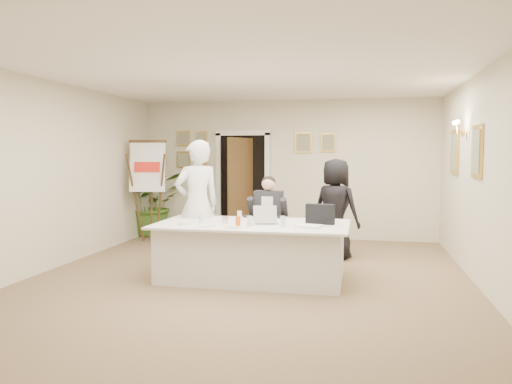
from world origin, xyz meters
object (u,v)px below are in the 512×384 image
at_px(laptop, 267,213).
at_px(steel_jug, 225,220).
at_px(oj_glass, 238,222).
at_px(paper_stack, 309,226).
at_px(standing_woman, 336,209).
at_px(standing_man, 197,205).
at_px(seated_man, 268,220).
at_px(laptop_bag, 320,214).
at_px(flip_chart, 149,196).
at_px(potted_palm, 153,204).
at_px(conference_table, 252,251).

bearing_deg(laptop, steel_jug, 179.14).
bearing_deg(oj_glass, steel_jug, 135.29).
bearing_deg(paper_stack, standing_woman, 82.46).
relative_size(standing_man, paper_stack, 6.03).
height_order(seated_man, laptop_bag, seated_man).
bearing_deg(steel_jug, laptop, 14.44).
bearing_deg(flip_chart, seated_man, -28.73).
relative_size(standing_woman, potted_palm, 1.23).
bearing_deg(laptop, oj_glass, -145.01).
distance_m(seated_man, potted_palm, 3.65).
distance_m(standing_woman, steel_jug, 2.25).
distance_m(standing_woman, paper_stack, 1.90).
xyz_separation_m(conference_table, seated_man, (0.04, 0.98, 0.30)).
xyz_separation_m(flip_chart, steel_jug, (2.23, -2.53, -0.07)).
distance_m(conference_table, laptop, 0.56).
bearing_deg(laptop, conference_table, 173.39).
distance_m(conference_table, potted_palm, 4.30).
distance_m(conference_table, paper_stack, 0.92).
height_order(flip_chart, steel_jug, flip_chart).
distance_m(seated_man, oj_glass, 1.34).
height_order(standing_woman, laptop_bag, standing_woman).
bearing_deg(flip_chart, paper_stack, -38.06).
distance_m(flip_chart, paper_stack, 4.29).
relative_size(conference_table, potted_palm, 1.95).
bearing_deg(laptop_bag, steel_jug, -158.12).
xyz_separation_m(conference_table, laptop, (0.20, 0.03, 0.52)).
bearing_deg(laptop_bag, seated_man, 147.07).
height_order(seated_man, standing_woman, standing_woman).
bearing_deg(potted_palm, oj_glass, -52.30).
bearing_deg(laptop, standing_woman, 47.10).
distance_m(potted_palm, laptop_bag, 4.87).
xyz_separation_m(laptop_bag, paper_stack, (-0.12, -0.35, -0.12)).
height_order(potted_palm, steel_jug, potted_palm).
height_order(conference_table, laptop, laptop).
distance_m(seated_man, paper_stack, 1.43).
bearing_deg(standing_man, steel_jug, 95.07).
bearing_deg(standing_woman, laptop, 89.12).
height_order(conference_table, steel_jug, steel_jug).
bearing_deg(seated_man, oj_glass, -104.58).
bearing_deg(seated_man, standing_woman, 25.85).
bearing_deg(laptop_bag, potted_palm, 152.35).
height_order(laptop, paper_stack, laptop).
height_order(seated_man, paper_stack, seated_man).
bearing_deg(conference_table, laptop, 8.69).
bearing_deg(oj_glass, seated_man, 83.38).
bearing_deg(steel_jug, standing_woman, 51.68).
xyz_separation_m(standing_woman, steel_jug, (-1.39, -1.76, 0.01)).
xyz_separation_m(flip_chart, paper_stack, (3.38, -2.64, -0.11)).
xyz_separation_m(standing_woman, paper_stack, (-0.25, -1.88, -0.03)).
height_order(paper_stack, steel_jug, steel_jug).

